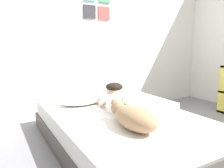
# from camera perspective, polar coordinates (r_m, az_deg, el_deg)

# --- Properties ---
(ground_plane) EXTENTS (12.76, 12.76, 0.00)m
(ground_plane) POSITION_cam_1_polar(r_m,az_deg,el_deg) (2.39, 12.41, -15.96)
(ground_plane) COLOR gray
(back_wall) EXTENTS (4.38, 0.12, 2.50)m
(back_wall) POSITION_cam_1_polar(r_m,az_deg,el_deg) (3.45, -4.45, 13.37)
(back_wall) COLOR silver
(back_wall) RESTS_ON ground
(bed) EXTENTS (1.35, 1.98, 0.35)m
(bed) POSITION_cam_1_polar(r_m,az_deg,el_deg) (2.35, 1.47, -11.58)
(bed) COLOR #4C4742
(bed) RESTS_ON ground
(pillow) EXTENTS (0.52, 0.32, 0.11)m
(pillow) POSITION_cam_1_polar(r_m,az_deg,el_deg) (2.60, -8.23, -4.26)
(pillow) COLOR white
(pillow) RESTS_ON bed
(person_lying) EXTENTS (0.43, 0.92, 0.27)m
(person_lying) POSITION_cam_1_polar(r_m,az_deg,el_deg) (2.25, 5.22, -5.06)
(person_lying) COLOR white
(person_lying) RESTS_ON bed
(dog) EXTENTS (0.26, 0.57, 0.21)m
(dog) POSITION_cam_1_polar(r_m,az_deg,el_deg) (1.82, 5.67, -8.65)
(dog) COLOR #9E7A56
(dog) RESTS_ON bed
(coffee_cup) EXTENTS (0.12, 0.09, 0.07)m
(coffee_cup) POSITION_cam_1_polar(r_m,az_deg,el_deg) (2.83, 0.75, -3.39)
(coffee_cup) COLOR teal
(coffee_cup) RESTS_ON bed
(cell_phone) EXTENTS (0.07, 0.14, 0.01)m
(cell_phone) POSITION_cam_1_polar(r_m,az_deg,el_deg) (2.29, 0.01, -7.34)
(cell_phone) COLOR black
(cell_phone) RESTS_ON bed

